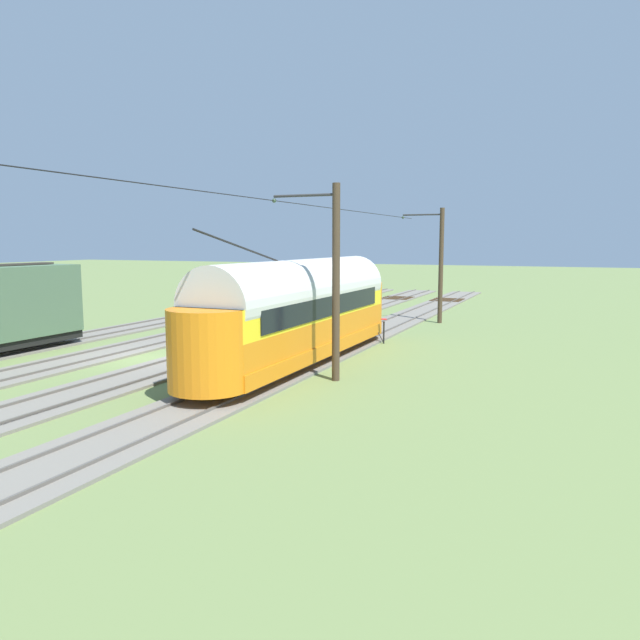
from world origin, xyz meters
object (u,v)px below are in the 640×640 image
(switch_stand, at_px, (384,330))
(catenary_pole_mid_near, at_px, (334,279))
(catenary_pole_foreground, at_px, (440,263))
(vintage_streetcar, at_px, (301,310))
(track_end_bumper, at_px, (307,320))

(switch_stand, bearing_deg, catenary_pole_mid_near, 95.37)
(catenary_pole_foreground, bearing_deg, catenary_pole_mid_near, 90.00)
(vintage_streetcar, bearing_deg, catenary_pole_mid_near, 137.02)
(vintage_streetcar, height_order, track_end_bumper, vintage_streetcar)
(catenary_pole_foreground, relative_size, catenary_pole_mid_near, 1.00)
(catenary_pole_mid_near, distance_m, switch_stand, 8.98)
(catenary_pole_mid_near, bearing_deg, vintage_streetcar, -42.98)
(track_end_bumper, bearing_deg, catenary_pole_foreground, -145.28)
(catenary_pole_foreground, distance_m, switch_stand, 9.31)
(vintage_streetcar, height_order, switch_stand, vintage_streetcar)
(catenary_pole_foreground, bearing_deg, vintage_streetcar, 80.95)
(vintage_streetcar, xyz_separation_m, switch_stand, (-1.60, -6.20, -1.55))
(catenary_pole_foreground, height_order, switch_stand, catenary_pole_foreground)
(track_end_bumper, bearing_deg, vintage_streetcar, 113.42)
(catenary_pole_mid_near, relative_size, switch_stand, 5.72)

